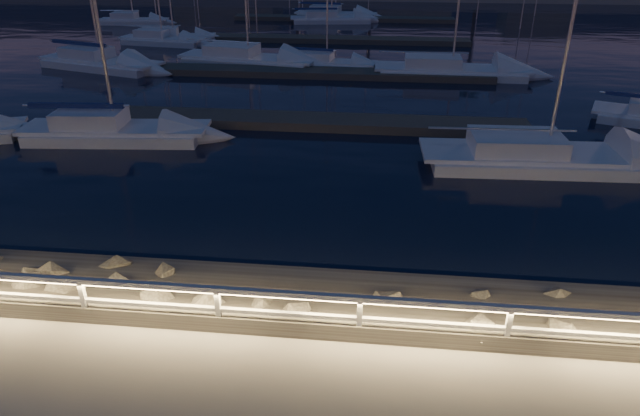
% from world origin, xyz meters
% --- Properties ---
extents(ground, '(400.00, 400.00, 0.00)m').
position_xyz_m(ground, '(0.00, 0.00, 0.00)').
color(ground, gray).
rests_on(ground, ground).
extents(harbor_water, '(400.00, 440.00, 0.60)m').
position_xyz_m(harbor_water, '(0.00, 31.22, -0.97)').
color(harbor_water, black).
rests_on(harbor_water, ground).
extents(guard_rail, '(44.11, 0.12, 1.06)m').
position_xyz_m(guard_rail, '(-0.07, -0.00, 0.77)').
color(guard_rail, silver).
rests_on(guard_rail, ground).
extents(riprap, '(32.08, 2.40, 1.12)m').
position_xyz_m(riprap, '(-1.03, 1.27, -0.17)').
color(riprap, slate).
rests_on(riprap, ground).
extents(floating_docks, '(22.00, 36.00, 0.40)m').
position_xyz_m(floating_docks, '(0.00, 32.50, -0.40)').
color(floating_docks, '#514A43').
rests_on(floating_docks, ground).
extents(sailboat_a, '(8.20, 3.11, 13.72)m').
position_xyz_m(sailboat_a, '(-7.50, 13.10, -0.12)').
color(sailboat_a, silver).
rests_on(sailboat_a, ground).
extents(sailboat_d, '(9.76, 3.32, 16.29)m').
position_xyz_m(sailboat_d, '(10.46, 11.99, -0.14)').
color(sailboat_d, silver).
rests_on(sailboat_d, ground).
extents(sailboat_e, '(6.88, 3.25, 11.37)m').
position_xyz_m(sailboat_e, '(-13.09, 36.65, -0.18)').
color(sailboat_e, silver).
rests_on(sailboat_e, ground).
extents(sailboat_f, '(9.04, 4.97, 14.85)m').
position_xyz_m(sailboat_f, '(-14.54, 26.61, -0.12)').
color(sailboat_f, silver).
rests_on(sailboat_f, ground).
extents(sailboat_g, '(9.75, 4.47, 15.97)m').
position_xyz_m(sailboat_g, '(-5.11, 28.67, -0.13)').
color(sailboat_g, silver).
rests_on(sailboat_g, ground).
extents(sailboat_i, '(7.11, 3.05, 11.79)m').
position_xyz_m(sailboat_i, '(-13.55, 35.39, -0.17)').
color(sailboat_i, silver).
rests_on(sailboat_i, ground).
extents(sailboat_j, '(6.75, 2.90, 11.14)m').
position_xyz_m(sailboat_j, '(0.32, 28.40, -0.21)').
color(sailboat_j, silver).
rests_on(sailboat_j, ground).
extents(sailboat_k, '(8.30, 3.58, 13.65)m').
position_xyz_m(sailboat_k, '(-1.27, 48.52, -0.17)').
color(sailboat_k, silver).
rests_on(sailboat_k, ground).
extents(sailboat_l, '(9.60, 3.09, 16.10)m').
position_xyz_m(sailboat_l, '(8.24, 26.85, -0.15)').
color(sailboat_l, silver).
rests_on(sailboat_l, ground).
extents(sailboat_m, '(6.60, 2.39, 11.10)m').
position_xyz_m(sailboat_m, '(-20.18, 45.46, -0.19)').
color(sailboat_m, silver).
rests_on(sailboat_m, ground).
extents(sailboat_n, '(8.49, 3.47, 14.07)m').
position_xyz_m(sailboat_n, '(-1.15, 51.55, -0.14)').
color(sailboat_n, silver).
rests_on(sailboat_n, ground).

